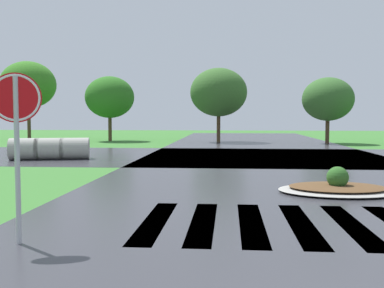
% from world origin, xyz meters
% --- Properties ---
extents(asphalt_roadway, '(11.84, 80.00, 0.01)m').
position_xyz_m(asphalt_roadway, '(0.00, 10.00, 0.00)').
color(asphalt_roadway, '#35353A').
rests_on(asphalt_roadway, ground).
extents(asphalt_cross_road, '(90.00, 10.65, 0.01)m').
position_xyz_m(asphalt_cross_road, '(0.00, 19.39, 0.00)').
color(asphalt_cross_road, '#35353A').
rests_on(asphalt_cross_road, ground).
extents(crosswalk_stripes, '(6.75, 3.45, 0.01)m').
position_xyz_m(crosswalk_stripes, '(0.00, 5.50, 0.00)').
color(crosswalk_stripes, white).
rests_on(crosswalk_stripes, ground).
extents(stop_sign, '(0.71, 0.32, 2.64)m').
position_xyz_m(stop_sign, '(-5.01, 3.84, 1.96)').
color(stop_sign, '#B2B5BA').
rests_on(stop_sign, ground).
extents(median_island, '(3.03, 2.22, 0.68)m').
position_xyz_m(median_island, '(1.04, 9.02, 0.13)').
color(median_island, '#9E9B93').
rests_on(median_island, ground).
extents(drainage_pipe_stack, '(3.64, 1.81, 0.99)m').
position_xyz_m(drainage_pipe_stack, '(-9.94, 17.07, 0.49)').
color(drainage_pipe_stack, '#9E9B93').
rests_on(drainage_pipe_stack, ground).
extents(background_treeline, '(43.19, 6.49, 6.45)m').
position_xyz_m(background_treeline, '(-1.19, 31.68, 3.79)').
color(background_treeline, '#4C3823').
rests_on(background_treeline, ground).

